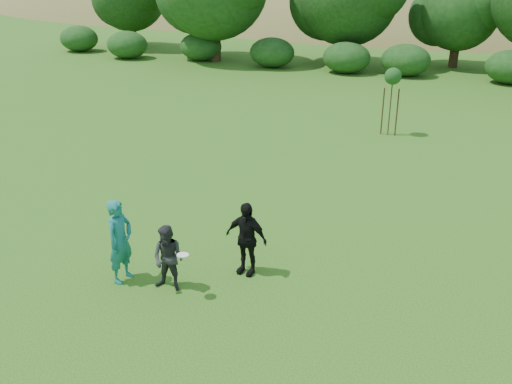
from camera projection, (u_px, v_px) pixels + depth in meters
ground at (208, 280)px, 13.50m from camera, size 120.00×120.00×0.00m
player_teal at (120, 241)px, 13.13m from camera, size 0.55×0.78×2.04m
player_grey at (168, 258)px, 12.85m from camera, size 0.80×0.64×1.58m
player_black at (246, 238)px, 13.48m from camera, size 1.12×0.56×1.84m
frisbee at (183, 255)px, 12.43m from camera, size 0.27×0.27×0.04m
sapling at (393, 78)px, 23.43m from camera, size 0.70×0.70×2.85m
hillside at (437, 108)px, 76.72m from camera, size 150.00×72.00×52.00m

